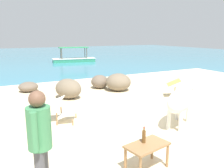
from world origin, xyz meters
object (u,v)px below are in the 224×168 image
(deck_chair_near, at_px, (61,108))
(deck_chair_far, at_px, (178,87))
(cow, at_px, (180,100))
(boat_green, at_px, (74,59))
(person_standing, at_px, (40,139))
(bottle, at_px, (144,136))
(low_bench_table, at_px, (147,148))

(deck_chair_near, bearing_deg, deck_chair_far, 33.26)
(cow, height_order, boat_green, boat_green)
(cow, distance_m, person_standing, 3.95)
(deck_chair_near, height_order, boat_green, boat_green)
(bottle, bearing_deg, person_standing, -178.14)
(bottle, height_order, deck_chair_far, bottle)
(cow, height_order, deck_chair_far, cow)
(deck_chair_near, xyz_separation_m, boat_green, (4.84, 13.59, -0.13))
(deck_chair_far, bearing_deg, low_bench_table, -105.13)
(cow, relative_size, boat_green, 0.45)
(cow, distance_m, deck_chair_near, 3.17)
(boat_green, bearing_deg, deck_chair_far, -82.72)
(low_bench_table, relative_size, deck_chair_near, 0.90)
(low_bench_table, height_order, boat_green, boat_green)
(deck_chair_near, bearing_deg, person_standing, -82.24)
(low_bench_table, bearing_deg, deck_chair_far, 30.51)
(bottle, bearing_deg, deck_chair_far, 40.30)
(cow, xyz_separation_m, person_standing, (-3.74, -1.25, 0.29))
(cow, bearing_deg, deck_chair_near, 117.48)
(cow, xyz_separation_m, boat_green, (2.14, 15.23, -0.41))
(low_bench_table, bearing_deg, deck_chair_near, 93.47)
(cow, height_order, deck_chair_near, cow)
(cow, bearing_deg, low_bench_table, -178.38)
(low_bench_table, xyz_separation_m, deck_chair_near, (-0.73, 2.91, -0.01))
(cow, relative_size, deck_chair_far, 1.83)
(deck_chair_far, bearing_deg, bottle, -105.95)
(deck_chair_near, bearing_deg, bottle, -48.33)
(low_bench_table, bearing_deg, person_standing, 168.58)
(person_standing, distance_m, boat_green, 17.51)
(cow, bearing_deg, bottle, 179.69)
(deck_chair_near, xyz_separation_m, deck_chair_far, (4.59, 0.46, 0.00))
(deck_chair_near, bearing_deg, cow, -3.72)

